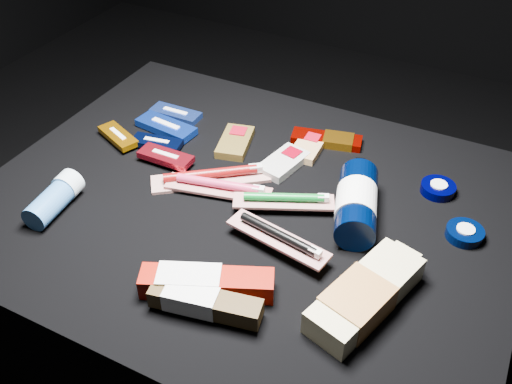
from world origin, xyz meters
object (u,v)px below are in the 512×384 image
at_px(toothpaste_carton_red, 201,283).
at_px(deodorant_stick, 55,199).
at_px(bodywash_bottle, 364,296).
at_px(lotion_bottle, 357,203).

bearing_deg(toothpaste_carton_red, deodorant_stick, 147.96).
xyz_separation_m(bodywash_bottle, deodorant_stick, (-0.57, -0.04, 0.00)).
xyz_separation_m(lotion_bottle, deodorant_stick, (-0.50, -0.22, -0.01)).
relative_size(deodorant_stick, toothpaste_carton_red, 0.61).
bearing_deg(lotion_bottle, toothpaste_carton_red, -136.39).
distance_m(bodywash_bottle, toothpaste_carton_red, 0.25).
bearing_deg(bodywash_bottle, deodorant_stick, -159.70).
distance_m(lotion_bottle, deodorant_stick, 0.54).
relative_size(lotion_bottle, deodorant_stick, 1.81).
bearing_deg(deodorant_stick, bodywash_bottle, -2.35).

